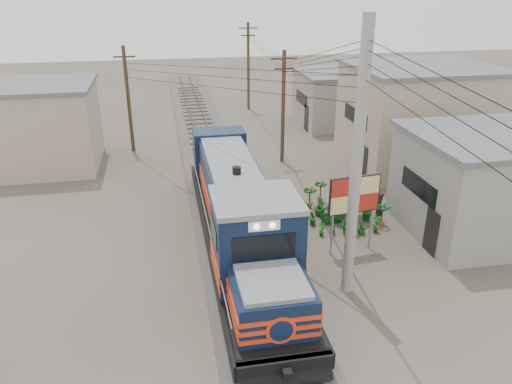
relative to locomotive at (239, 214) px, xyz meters
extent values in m
plane|color=#473F35|center=(0.00, -3.18, -1.76)|extent=(120.00, 120.00, 0.00)
cube|color=#595651|center=(0.00, 6.82, -1.68)|extent=(3.60, 70.00, 0.16)
cube|color=#51331E|center=(-0.54, 6.82, -1.50)|extent=(0.08, 70.00, 0.12)
cube|color=#51331E|center=(0.54, 6.82, -1.50)|extent=(0.08, 70.00, 0.12)
cube|color=black|center=(0.00, 0.05, -0.98)|extent=(2.95, 16.30, 0.56)
cube|color=black|center=(0.00, -5.04, -1.28)|extent=(2.24, 3.26, 0.66)
cube|color=black|center=(0.00, 5.15, -1.28)|extent=(2.24, 3.26, 0.66)
cube|color=#0E1A34|center=(0.00, -6.26, -0.11)|extent=(2.42, 2.44, 1.53)
cube|color=#0E1A34|center=(0.00, -3.72, 0.70)|extent=(2.90, 2.65, 3.16)
cube|color=slate|center=(0.00, -3.72, 2.33)|extent=(2.95, 2.78, 0.18)
cube|color=black|center=(0.00, -5.05, 1.26)|extent=(2.07, 0.06, 0.81)
cube|color=white|center=(0.00, -5.06, 2.03)|extent=(1.02, 0.06, 0.36)
cube|color=#0E1A34|center=(0.00, 2.60, 0.29)|extent=(2.30, 9.98, 2.34)
cube|color=slate|center=(0.00, 2.60, 1.52)|extent=(2.07, 9.98, 0.18)
cube|color=red|center=(0.00, 0.05, -0.42)|extent=(2.99, 16.30, 0.14)
cube|color=red|center=(0.00, 0.05, -0.11)|extent=(2.99, 16.30, 0.14)
cube|color=red|center=(0.00, 0.05, 0.19)|extent=(2.99, 16.30, 0.14)
cylinder|color=#9E9B93|center=(3.50, -3.68, 3.24)|extent=(0.40, 0.40, 10.00)
cylinder|color=#4C3826|center=(4.50, 10.82, 1.74)|extent=(0.24, 0.24, 7.00)
cube|color=#4C3826|center=(4.50, 10.82, 4.74)|extent=(1.60, 0.10, 0.10)
cube|color=#4C3826|center=(4.50, 10.82, 4.14)|extent=(1.20, 0.10, 0.10)
cylinder|color=#4C3826|center=(4.80, 24.82, 1.99)|extent=(0.24, 0.24, 7.50)
cube|color=#4C3826|center=(4.80, 24.82, 5.24)|extent=(1.60, 0.10, 0.10)
cube|color=#4C3826|center=(4.80, 24.82, 4.64)|extent=(1.20, 0.10, 0.10)
cylinder|color=#4C3826|center=(-5.00, 14.82, 1.74)|extent=(0.24, 0.24, 7.00)
cube|color=#4C3826|center=(-5.00, 14.82, 4.74)|extent=(1.60, 0.10, 0.10)
cube|color=#4C3826|center=(-5.00, 14.82, 4.14)|extent=(1.20, 0.10, 0.10)
cube|color=gray|center=(11.50, -0.18, 0.49)|extent=(7.00, 6.00, 4.50)
cube|color=slate|center=(11.50, -0.18, 2.84)|extent=(7.35, 6.30, 0.20)
cube|color=black|center=(7.98, -0.18, 0.72)|extent=(0.05, 3.00, 0.90)
cube|color=tan|center=(12.50, 8.82, 1.24)|extent=(8.00, 7.00, 6.00)
cube|color=slate|center=(12.50, 8.82, 4.34)|extent=(8.40, 7.35, 0.20)
cube|color=black|center=(8.48, 8.82, 1.54)|extent=(0.05, 3.50, 0.90)
cube|color=gray|center=(11.00, 18.82, 0.24)|extent=(6.00, 6.00, 4.00)
cube|color=slate|center=(11.00, 18.82, 2.34)|extent=(6.30, 6.30, 0.20)
cube|color=black|center=(7.98, 18.82, 0.44)|extent=(0.05, 3.00, 0.90)
cube|color=tan|center=(-10.00, 12.82, 0.74)|extent=(6.00, 6.00, 5.00)
cube|color=slate|center=(-10.00, 12.82, 3.34)|extent=(6.30, 6.30, 0.20)
cylinder|color=#99999E|center=(3.78, -1.01, -0.47)|extent=(0.10, 0.10, 2.57)
cylinder|color=#99999E|center=(5.61, -0.81, -0.47)|extent=(0.10, 0.10, 2.57)
cube|color=black|center=(4.69, -0.91, 0.91)|extent=(2.26, 0.36, 1.64)
cube|color=red|center=(4.69, -0.94, 0.91)|extent=(2.15, 0.31, 1.54)
cylinder|color=black|center=(5.67, 2.27, -1.71)|extent=(0.41, 0.41, 0.10)
cylinder|color=#99999E|center=(5.67, 2.27, -0.74)|extent=(0.05, 0.05, 2.04)
cone|color=#60236A|center=(5.67, 2.27, 0.23)|extent=(2.38, 2.38, 0.51)
imported|color=black|center=(7.07, 1.59, -1.00)|extent=(0.66, 0.62, 1.51)
imported|color=#175318|center=(3.89, 0.64, -1.41)|extent=(0.43, 0.37, 0.70)
imported|color=#175318|center=(4.46, 0.68, -1.46)|extent=(0.30, 0.36, 0.60)
imported|color=#175318|center=(5.25, 0.69, -1.26)|extent=(1.05, 0.96, 1.01)
imported|color=#175318|center=(5.78, 0.50, -1.40)|extent=(0.56, 0.56, 0.72)
imported|color=#175318|center=(6.48, 0.51, -1.32)|extent=(0.48, 0.33, 0.88)
imported|color=#175318|center=(3.81, 1.73, -1.38)|extent=(0.43, 0.49, 0.76)
imported|color=#175318|center=(4.48, 1.83, -1.28)|extent=(1.08, 1.02, 0.95)
imported|color=#175318|center=(5.11, 1.89, -1.31)|extent=(0.63, 0.63, 0.90)
imported|color=#175318|center=(5.69, 1.62, -1.42)|extent=(0.39, 0.43, 0.68)
imported|color=#175318|center=(6.49, 1.79, -1.20)|extent=(0.72, 0.64, 1.11)
imported|color=#175318|center=(3.78, 2.94, -1.34)|extent=(0.80, 0.71, 0.83)
imported|color=#175318|center=(4.47, 2.75, -1.26)|extent=(0.68, 0.68, 0.99)
imported|color=#175318|center=(5.22, 2.77, -1.26)|extent=(0.55, 0.40, 0.99)
camera|label=1|loc=(-2.89, -18.71, 9.20)|focal=35.00mm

